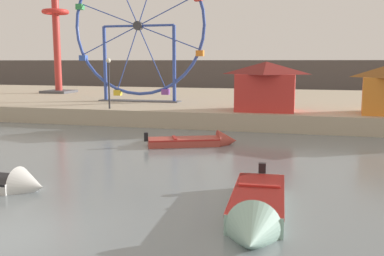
{
  "coord_description": "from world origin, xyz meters",
  "views": [
    {
      "loc": [
        7.11,
        -8.53,
        4.23
      ],
      "look_at": [
        2.14,
        10.18,
        1.3
      ],
      "focal_mm": 41.26,
      "sensor_mm": 36.0,
      "label": 1
    }
  ],
  "objects_px": {
    "motorboat_faded_red": "(200,141)",
    "promenade_lamp_far": "(109,75)",
    "drop_tower_red_tower": "(56,22)",
    "carnival_booth_red_striped": "(266,85)",
    "motorboat_seafoam": "(256,211)",
    "ferris_wheel_blue_frame": "(138,29)"
  },
  "relations": [
    {
      "from": "motorboat_faded_red",
      "to": "promenade_lamp_far",
      "type": "bearing_deg",
      "value": 120.6
    },
    {
      "from": "drop_tower_red_tower",
      "to": "motorboat_faded_red",
      "type": "bearing_deg",
      "value": -43.63
    },
    {
      "from": "drop_tower_red_tower",
      "to": "carnival_booth_red_striped",
      "type": "bearing_deg",
      "value": -27.19
    },
    {
      "from": "motorboat_seafoam",
      "to": "ferris_wheel_blue_frame",
      "type": "relative_size",
      "value": 0.5
    },
    {
      "from": "motorboat_seafoam",
      "to": "motorboat_faded_red",
      "type": "bearing_deg",
      "value": -161.46
    },
    {
      "from": "ferris_wheel_blue_frame",
      "to": "promenade_lamp_far",
      "type": "relative_size",
      "value": 3.36
    },
    {
      "from": "carnival_booth_red_striped",
      "to": "promenade_lamp_far",
      "type": "bearing_deg",
      "value": -172.89
    },
    {
      "from": "motorboat_seafoam",
      "to": "carnival_booth_red_striped",
      "type": "height_order",
      "value": "carnival_booth_red_striped"
    },
    {
      "from": "motorboat_faded_red",
      "to": "promenade_lamp_far",
      "type": "height_order",
      "value": "promenade_lamp_far"
    },
    {
      "from": "motorboat_seafoam",
      "to": "drop_tower_red_tower",
      "type": "bearing_deg",
      "value": -143.91
    },
    {
      "from": "carnival_booth_red_striped",
      "to": "motorboat_faded_red",
      "type": "bearing_deg",
      "value": -110.72
    },
    {
      "from": "motorboat_faded_red",
      "to": "carnival_booth_red_striped",
      "type": "distance_m",
      "value": 8.02
    },
    {
      "from": "motorboat_faded_red",
      "to": "promenade_lamp_far",
      "type": "relative_size",
      "value": 1.38
    },
    {
      "from": "drop_tower_red_tower",
      "to": "promenade_lamp_far",
      "type": "xyz_separation_m",
      "value": [
        11.64,
        -12.72,
        -4.8
      ]
    },
    {
      "from": "ferris_wheel_blue_frame",
      "to": "drop_tower_red_tower",
      "type": "xyz_separation_m",
      "value": [
        -11.55,
        7.05,
        1.36
      ]
    },
    {
      "from": "drop_tower_red_tower",
      "to": "promenade_lamp_far",
      "type": "bearing_deg",
      "value": -47.55
    },
    {
      "from": "promenade_lamp_far",
      "to": "drop_tower_red_tower",
      "type": "bearing_deg",
      "value": 132.45
    },
    {
      "from": "drop_tower_red_tower",
      "to": "carnival_booth_red_striped",
      "type": "distance_m",
      "value": 25.22
    },
    {
      "from": "ferris_wheel_blue_frame",
      "to": "drop_tower_red_tower",
      "type": "height_order",
      "value": "drop_tower_red_tower"
    },
    {
      "from": "motorboat_faded_red",
      "to": "drop_tower_red_tower",
      "type": "height_order",
      "value": "drop_tower_red_tower"
    },
    {
      "from": "motorboat_faded_red",
      "to": "promenade_lamp_far",
      "type": "distance_m",
      "value": 10.08
    },
    {
      "from": "motorboat_faded_red",
      "to": "carnival_booth_red_striped",
      "type": "height_order",
      "value": "carnival_booth_red_striped"
    }
  ]
}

